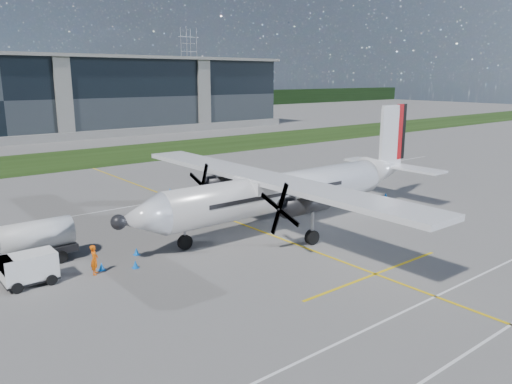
{
  "coord_description": "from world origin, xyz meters",
  "views": [
    {
      "loc": [
        -19.99,
        -23.34,
        11.52
      ],
      "look_at": [
        3.64,
        6.25,
        2.73
      ],
      "focal_mm": 35.0,
      "sensor_mm": 36.0,
      "label": 1
    }
  ],
  "objects": [
    {
      "name": "ground",
      "position": [
        0.0,
        40.0,
        0.0
      ],
      "size": [
        400.0,
        400.0,
        0.0
      ],
      "primitive_type": "plane",
      "color": "#625F5C",
      "rests_on": "ground"
    },
    {
      "name": "grass_strip",
      "position": [
        0.0,
        48.0,
        0.02
      ],
      "size": [
        400.0,
        18.0,
        0.04
      ],
      "primitive_type": "cube",
      "color": "black",
      "rests_on": "ground"
    },
    {
      "name": "pylon_east",
      "position": [
        85.0,
        150.0,
        15.0
      ],
      "size": [
        9.0,
        4.6,
        30.0
      ],
      "primitive_type": null,
      "color": "gray",
      "rests_on": "ground"
    },
    {
      "name": "yellow_taxiway_centerline",
      "position": [
        3.0,
        10.0,
        0.01
      ],
      "size": [
        0.2,
        70.0,
        0.01
      ],
      "primitive_type": "cube",
      "color": "yellow",
      "rests_on": "ground"
    },
    {
      "name": "white_lane_line",
      "position": [
        0.0,
        -14.0,
        0.01
      ],
      "size": [
        90.0,
        0.15,
        0.01
      ],
      "primitive_type": "cube",
      "color": "white",
      "rests_on": "ground"
    },
    {
      "name": "turboprop_aircraft",
      "position": [
        6.04,
        4.88,
        4.52
      ],
      "size": [
        29.04,
        30.11,
        9.03
      ],
      "primitive_type": null,
      "color": "white",
      "rests_on": "ground"
    },
    {
      "name": "fuel_tanker_truck",
      "position": [
        -13.9,
        8.61,
        1.37
      ],
      "size": [
        7.29,
        2.37,
        2.73
      ],
      "primitive_type": null,
      "color": "silver",
      "rests_on": "ground"
    },
    {
      "name": "baggage_tug",
      "position": [
        -13.51,
        5.27,
        0.91
      ],
      "size": [
        3.03,
        1.82,
        1.82
      ],
      "primitive_type": null,
      "color": "white",
      "rests_on": "ground"
    },
    {
      "name": "ground_crew_person",
      "position": [
        -10.08,
        4.46,
        1.04
      ],
      "size": [
        0.96,
        1.04,
        2.09
      ],
      "primitive_type": "imported",
      "rotation": [
        0.0,
        0.0,
        1.01
      ],
      "color": "#F25907",
      "rests_on": "ground"
    },
    {
      "name": "safety_cone_tail",
      "position": [
        19.29,
        5.61,
        0.25
      ],
      "size": [
        0.36,
        0.36,
        0.5
      ],
      "primitive_type": "cone",
      "color": "blue",
      "rests_on": "ground"
    },
    {
      "name": "safety_cone_nose_stbd",
      "position": [
        -6.71,
        5.97,
        0.25
      ],
      "size": [
        0.36,
        0.36,
        0.5
      ],
      "primitive_type": "cone",
      "color": "blue",
      "rests_on": "ground"
    },
    {
      "name": "safety_cone_fwd",
      "position": [
        -9.55,
        4.82,
        0.25
      ],
      "size": [
        0.36,
        0.36,
        0.5
      ],
      "primitive_type": "cone",
      "color": "blue",
      "rests_on": "ground"
    },
    {
      "name": "safety_cone_nose_port",
      "position": [
        -7.78,
        3.85,
        0.25
      ],
      "size": [
        0.36,
        0.36,
        0.5
      ],
      "primitive_type": "cone",
      "color": "blue",
      "rests_on": "ground"
    },
    {
      "name": "safety_cone_stbdwing",
      "position": [
        3.85,
        20.46,
        0.25
      ],
      "size": [
        0.36,
        0.36,
        0.5
      ],
      "primitive_type": "cone",
      "color": "blue",
      "rests_on": "ground"
    }
  ]
}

